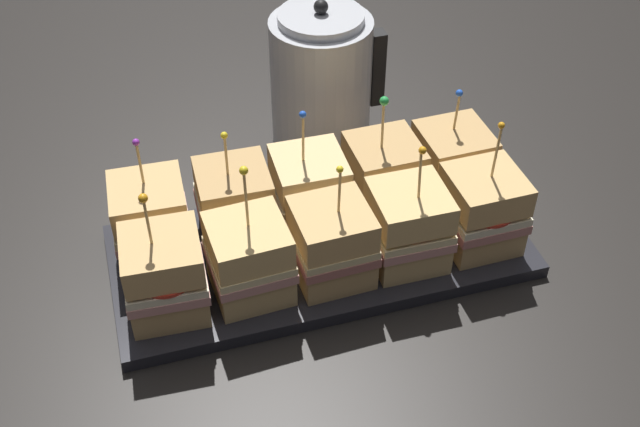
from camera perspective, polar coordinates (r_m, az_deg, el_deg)
ground_plane at (r=1.03m, az=0.00°, el=-3.04°), size 6.00×6.00×0.00m
serving_platter at (r=1.02m, az=0.00°, el=-2.68°), size 0.52×0.23×0.02m
sandwich_front_far_left at (r=0.93m, az=-10.98°, el=-4.34°), size 0.10×0.10×0.17m
sandwich_front_left at (r=0.93m, az=-5.05°, el=-3.25°), size 0.10×0.10×0.18m
sandwich_front_center at (r=0.95m, az=0.95°, el=-2.10°), size 0.10×0.10×0.17m
sandwich_front_right at (r=0.97m, az=6.28°, el=-0.91°), size 0.09×0.09×0.18m
sandwich_front_far_right at (r=1.01m, az=11.45°, el=0.24°), size 0.09×0.09×0.18m
sandwich_back_far_left at (r=1.00m, az=-11.93°, el=-0.46°), size 0.10×0.10×0.17m
sandwich_back_left at (r=1.00m, az=-6.08°, el=0.60°), size 0.09×0.09×0.17m
sandwich_back_center at (r=1.02m, az=-0.84°, el=1.55°), size 0.09×0.09×0.18m
sandwich_back_right at (r=1.04m, az=4.51°, el=2.61°), size 0.09×0.09×0.18m
sandwich_back_far_right at (r=1.08m, az=9.37°, el=3.55°), size 0.09×0.09×0.16m
kettle_steel at (r=1.17m, az=0.11°, el=9.49°), size 0.17×0.15×0.23m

